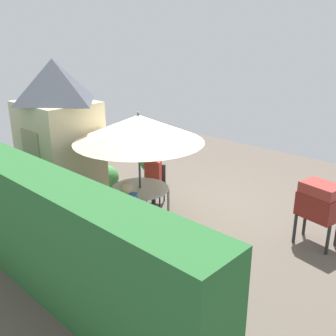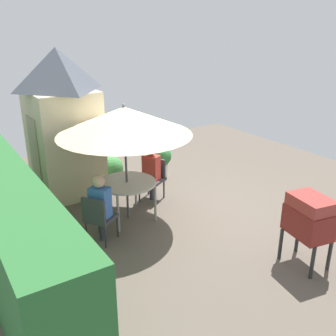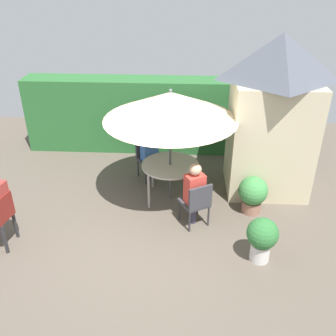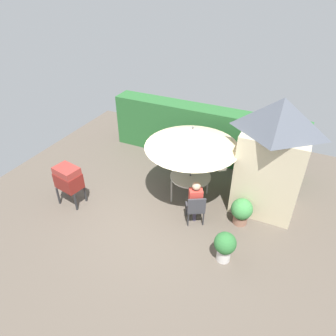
# 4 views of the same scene
# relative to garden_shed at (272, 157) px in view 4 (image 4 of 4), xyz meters

# --- Properties ---
(ground_plane) EXTENTS (11.00, 11.00, 0.00)m
(ground_plane) POSITION_rel_garden_shed_xyz_m (-2.46, -1.66, -1.65)
(ground_plane) COLOR brown
(hedge_backdrop) EXTENTS (6.59, 0.76, 1.84)m
(hedge_backdrop) POSITION_rel_garden_shed_xyz_m (-2.46, 1.84, -0.73)
(hedge_backdrop) COLOR #28602D
(hedge_backdrop) RESTS_ON ground
(garden_shed) EXTENTS (1.73, 1.43, 3.24)m
(garden_shed) POSITION_rel_garden_shed_xyz_m (0.00, 0.00, 0.00)
(garden_shed) COLOR #C6B793
(garden_shed) RESTS_ON ground
(patio_table) EXTENTS (1.15, 1.15, 0.78)m
(patio_table) POSITION_rel_garden_shed_xyz_m (-2.01, -0.54, -0.94)
(patio_table) COLOR #B2ADA3
(patio_table) RESTS_ON ground
(patio_umbrella) EXTENTS (2.54, 2.54, 2.33)m
(patio_umbrella) POSITION_rel_garden_shed_xyz_m (-2.01, -0.54, 0.35)
(patio_umbrella) COLOR #4C4C51
(patio_umbrella) RESTS_ON ground
(bbq_grill) EXTENTS (0.78, 0.62, 1.20)m
(bbq_grill) POSITION_rel_garden_shed_xyz_m (-4.98, -2.19, -0.80)
(bbq_grill) COLOR maroon
(bbq_grill) RESTS_ON ground
(chair_near_shed) EXTENTS (0.63, 0.63, 0.90)m
(chair_near_shed) POSITION_rel_garden_shed_xyz_m (-1.48, -1.45, -1.13)
(chair_near_shed) COLOR #38383D
(chair_near_shed) RESTS_ON ground
(chair_far_side) EXTENTS (0.64, 0.64, 0.90)m
(chair_far_side) POSITION_rel_garden_shed_xyz_m (-2.56, 0.32, -1.13)
(chair_far_side) COLOR #38383D
(chair_far_side) RESTS_ON ground
(potted_plant_by_shed) EXTENTS (0.56, 0.56, 0.76)m
(potted_plant_by_shed) POSITION_rel_garden_shed_xyz_m (-0.39, -0.95, -1.23)
(potted_plant_by_shed) COLOR #936651
(potted_plant_by_shed) RESTS_ON ground
(potted_plant_by_grill) EXTENTS (0.51, 0.51, 0.79)m
(potted_plant_by_grill) POSITION_rel_garden_shed_xyz_m (-0.44, -2.32, -1.19)
(potted_plant_by_grill) COLOR silver
(potted_plant_by_grill) RESTS_ON ground
(person_in_red) EXTENTS (0.41, 0.38, 1.26)m
(person_in_red) POSITION_rel_garden_shed_xyz_m (-1.52, -1.38, -0.87)
(person_in_red) COLOR #CC3D33
(person_in_red) RESTS_ON ground
(person_in_blue) EXTENTS (0.42, 0.39, 1.26)m
(person_in_blue) POSITION_rel_garden_shed_xyz_m (-2.51, 0.25, -0.87)
(person_in_blue) COLOR #3866B2
(person_in_blue) RESTS_ON ground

